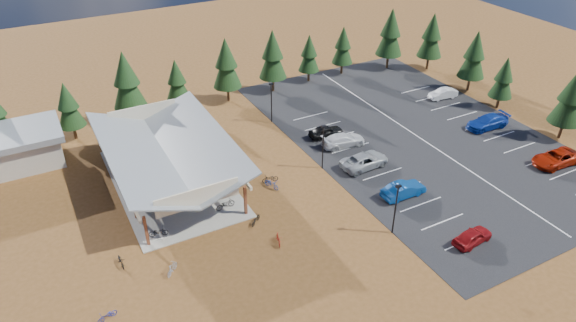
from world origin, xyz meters
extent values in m
plane|color=#563616|center=(0.00, 0.00, 0.00)|extent=(140.00, 140.00, 0.00)
cube|color=black|center=(18.50, 3.00, 0.02)|extent=(27.00, 44.00, 0.04)
cube|color=gray|center=(-10.00, 7.00, 0.05)|extent=(10.60, 18.60, 0.10)
cube|color=#5C2F1A|center=(-14.60, -1.40, 1.60)|extent=(0.25, 0.25, 3.00)
cube|color=#5C2F1A|center=(-14.60, 2.80, 1.60)|extent=(0.25, 0.25, 3.00)
cube|color=#5C2F1A|center=(-14.60, 7.00, 1.60)|extent=(0.25, 0.25, 3.00)
cube|color=#5C2F1A|center=(-14.60, 11.20, 1.60)|extent=(0.25, 0.25, 3.00)
cube|color=#5C2F1A|center=(-14.60, 15.40, 1.60)|extent=(0.25, 0.25, 3.00)
cube|color=#5C2F1A|center=(-5.40, -1.40, 1.60)|extent=(0.25, 0.25, 3.00)
cube|color=#5C2F1A|center=(-5.40, 2.80, 1.60)|extent=(0.25, 0.25, 3.00)
cube|color=#5C2F1A|center=(-5.40, 7.00, 1.60)|extent=(0.25, 0.25, 3.00)
cube|color=#5C2F1A|center=(-5.40, 11.20, 1.60)|extent=(0.25, 0.25, 3.00)
cube|color=#5C2F1A|center=(-5.40, 15.40, 1.60)|extent=(0.25, 0.25, 3.00)
cube|color=beige|center=(-15.00, 7.00, 3.10)|extent=(0.22, 18.00, 0.35)
cube|color=beige|center=(-5.00, 7.00, 3.10)|extent=(0.22, 18.00, 0.35)
cube|color=slate|center=(-12.90, 7.00, 4.00)|extent=(5.85, 19.40, 2.13)
cube|color=slate|center=(-7.10, 7.00, 4.00)|extent=(5.85, 19.40, 2.13)
cube|color=beige|center=(-10.00, -2.00, 3.90)|extent=(7.50, 0.15, 1.80)
cube|color=beige|center=(-10.00, 16.00, 3.90)|extent=(7.50, 0.15, 1.80)
cube|color=#ADA593|center=(-24.00, 18.00, 1.60)|extent=(10.00, 6.00, 3.20)
cube|color=slate|center=(-24.00, 18.00, 3.55)|extent=(11.00, 7.00, 0.70)
cylinder|color=black|center=(5.00, -10.00, 2.50)|extent=(0.14, 0.14, 5.00)
cube|color=black|center=(5.00, -10.00, 5.05)|extent=(0.50, 0.25, 0.18)
cylinder|color=black|center=(5.00, 2.00, 2.50)|extent=(0.14, 0.14, 5.00)
cube|color=black|center=(5.00, 2.00, 5.05)|extent=(0.50, 0.25, 0.18)
cylinder|color=black|center=(5.00, 14.00, 2.50)|extent=(0.14, 0.14, 5.00)
cube|color=black|center=(5.00, 14.00, 5.05)|extent=(0.50, 0.25, 0.18)
cylinder|color=#4B321A|center=(-3.08, 4.76, 0.45)|extent=(0.60, 0.60, 0.90)
cylinder|color=#4B321A|center=(-2.60, 5.40, 0.45)|extent=(0.60, 0.60, 0.90)
cylinder|color=#382314|center=(-24.51, 22.47, 0.91)|extent=(0.36, 0.36, 1.81)
cylinder|color=#382314|center=(-17.11, 21.09, 0.86)|extent=(0.36, 0.36, 1.72)
cone|color=#1B3213|center=(-17.11, 21.09, 3.79)|extent=(3.04, 3.04, 4.14)
cone|color=#1B3213|center=(-17.11, 21.09, 5.52)|extent=(2.35, 2.35, 3.10)
cylinder|color=#382314|center=(-10.16, 21.85, 1.12)|extent=(0.36, 0.36, 2.25)
cone|color=#1B3213|center=(-10.16, 21.85, 4.95)|extent=(3.96, 3.96, 5.40)
cone|color=#1B3213|center=(-10.16, 21.85, 7.20)|extent=(3.06, 3.06, 4.05)
cylinder|color=#382314|center=(-4.06, 22.25, 0.85)|extent=(0.36, 0.36, 1.70)
cone|color=#1B3213|center=(-4.06, 22.25, 3.75)|extent=(3.00, 3.00, 4.09)
cone|color=#1B3213|center=(-4.06, 22.25, 5.46)|extent=(2.32, 2.32, 3.07)
cylinder|color=#382314|center=(2.59, 22.09, 1.06)|extent=(0.36, 0.36, 2.12)
cone|color=#1B3213|center=(2.59, 22.09, 4.66)|extent=(3.73, 3.73, 5.09)
cone|color=#1B3213|center=(2.59, 22.09, 6.78)|extent=(2.88, 2.88, 3.82)
cylinder|color=#382314|center=(9.25, 22.05, 1.06)|extent=(0.36, 0.36, 2.13)
cone|color=#1B3213|center=(9.25, 22.05, 4.68)|extent=(3.74, 3.74, 5.10)
cone|color=#1B3213|center=(9.25, 22.05, 6.80)|extent=(2.89, 2.89, 3.83)
cylinder|color=#382314|center=(15.33, 22.75, 0.84)|extent=(0.36, 0.36, 1.68)
cone|color=#1B3213|center=(15.33, 22.75, 3.70)|extent=(2.96, 2.96, 4.04)
cone|color=#1B3213|center=(15.33, 22.75, 5.39)|extent=(2.29, 2.29, 3.03)
cylinder|color=#382314|center=(21.10, 22.91, 0.87)|extent=(0.36, 0.36, 1.75)
cone|color=#1B3213|center=(21.10, 22.91, 3.84)|extent=(3.07, 3.07, 4.19)
cone|color=#1B3213|center=(21.10, 22.91, 5.58)|extent=(2.37, 2.37, 3.14)
cylinder|color=#382314|center=(28.41, 21.41, 1.12)|extent=(0.36, 0.36, 2.23)
cone|color=#1B3213|center=(28.41, 21.41, 4.91)|extent=(3.93, 3.93, 5.36)
cone|color=#1B3213|center=(28.41, 21.41, 7.14)|extent=(3.04, 3.04, 4.02)
cylinder|color=#382314|center=(32.94, -5.49, 1.05)|extent=(0.36, 0.36, 2.10)
cone|color=#1B3213|center=(32.94, -5.49, 4.62)|extent=(3.69, 3.69, 5.04)
cone|color=#1B3213|center=(32.94, -5.49, 6.72)|extent=(2.85, 2.85, 3.78)
cylinder|color=#382314|center=(32.65, 3.61, 0.85)|extent=(0.36, 0.36, 1.69)
cone|color=#1B3213|center=(32.65, 3.61, 3.72)|extent=(2.98, 2.98, 4.06)
cone|color=#1B3213|center=(32.65, 3.61, 5.41)|extent=(2.30, 2.30, 3.05)
cylinder|color=#382314|center=(33.34, 9.56, 1.03)|extent=(0.36, 0.36, 2.07)
cone|color=#1B3213|center=(33.34, 9.56, 4.54)|extent=(3.64, 3.64, 4.96)
cone|color=#1B3213|center=(33.34, 9.56, 6.61)|extent=(2.81, 2.81, 3.72)
cylinder|color=#382314|center=(33.57, 18.27, 1.04)|extent=(0.36, 0.36, 2.09)
cone|color=#1B3213|center=(33.57, 18.27, 4.59)|extent=(3.68, 3.68, 5.01)
cone|color=#1B3213|center=(33.57, 18.27, 6.68)|extent=(2.84, 2.84, 3.76)
imported|color=black|center=(-13.52, -0.74, 0.55)|extent=(1.80, 1.03, 0.90)
imported|color=#9B9CA3|center=(-13.22, 5.94, 0.58)|extent=(1.66, 0.97, 0.96)
imported|color=navy|center=(-11.43, 9.05, 0.58)|extent=(1.92, 0.95, 0.96)
imported|color=maroon|center=(-12.99, 13.22, 0.61)|extent=(1.78, 0.95, 1.03)
imported|color=black|center=(-6.80, 0.20, 0.60)|extent=(1.98, 0.87, 1.01)
imported|color=gray|center=(-7.61, 5.90, 0.61)|extent=(1.75, 0.83, 1.01)
imported|color=navy|center=(-7.38, 10.40, 0.59)|extent=(1.96, 1.16, 0.97)
imported|color=maroon|center=(-8.27, 14.80, 0.61)|extent=(1.76, 0.87, 1.02)
imported|color=black|center=(-17.23, -2.74, 0.44)|extent=(0.67, 1.71, 0.88)
imported|color=#93959C|center=(-13.79, -5.62, 0.49)|extent=(1.45, 1.48, 0.97)
imported|color=navy|center=(-19.40, -8.03, 0.40)|extent=(1.63, 0.98, 0.81)
imported|color=maroon|center=(-4.61, -6.50, 0.49)|extent=(0.90, 1.69, 0.98)
imported|color=black|center=(-5.17, -3.06, 0.41)|extent=(1.55, 1.41, 0.82)
imported|color=navy|center=(-1.37, 1.30, 0.49)|extent=(1.23, 1.97, 0.98)
imported|color=maroon|center=(-4.81, 4.44, 0.49)|extent=(1.33, 1.60, 0.98)
imported|color=black|center=(-1.06, 2.24, 0.44)|extent=(1.76, 0.81, 0.89)
imported|color=maroon|center=(10.24, -14.32, 0.71)|extent=(4.09, 2.02, 1.34)
imported|color=navy|center=(9.32, -6.11, 0.80)|extent=(4.61, 1.63, 1.52)
imported|color=#9CA0A3|center=(9.08, 0.09, 0.80)|extent=(5.58, 2.82, 1.51)
imported|color=silver|center=(9.54, 4.85, 0.78)|extent=(5.28, 2.59, 1.48)
imported|color=black|center=(8.92, 7.60, 0.74)|extent=(4.20, 1.89, 1.40)
imported|color=#9F1A06|center=(27.51, -9.22, 0.81)|extent=(5.70, 2.90, 1.54)
imported|color=navy|center=(27.28, 0.25, 0.83)|extent=(5.55, 2.50, 1.58)
imported|color=silver|center=(28.35, 9.16, 0.70)|extent=(4.15, 1.82, 1.33)
camera|label=1|loc=(-19.82, -36.74, 29.81)|focal=32.00mm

